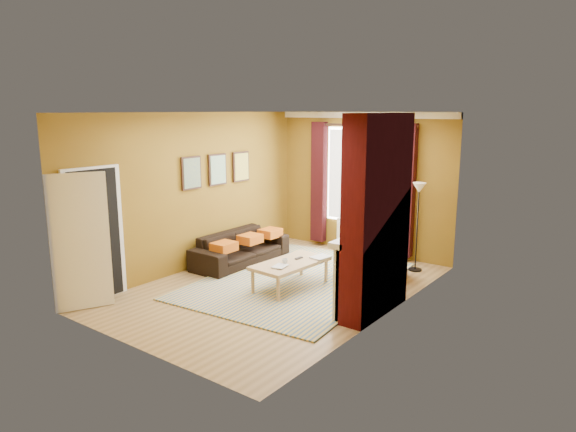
% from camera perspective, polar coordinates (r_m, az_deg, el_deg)
% --- Properties ---
extents(ground, '(5.50, 5.50, 0.00)m').
position_cam_1_polar(ground, '(8.44, -1.03, -7.95)').
color(ground, olive).
rests_on(ground, ground).
extents(room_walls, '(3.82, 5.54, 2.83)m').
position_cam_1_polar(room_walls, '(7.95, 3.75, 1.11)').
color(room_walls, brown).
rests_on(room_walls, ground).
extents(striped_rug, '(3.13, 4.11, 0.02)m').
position_cam_1_polar(striped_rug, '(8.76, 1.03, -7.13)').
color(striped_rug, '#356093').
rests_on(striped_rug, ground).
extents(sofa, '(0.81, 2.03, 0.59)m').
position_cam_1_polar(sofa, '(9.70, -5.28, -3.53)').
color(sofa, black).
rests_on(sofa, ground).
extents(armchair, '(1.32, 1.25, 0.69)m').
position_cam_1_polar(armchair, '(9.01, 9.25, -4.51)').
color(armchair, black).
rests_on(armchair, ground).
extents(coffee_table, '(0.75, 1.38, 0.45)m').
position_cam_1_polar(coffee_table, '(8.29, 0.30, -5.41)').
color(coffee_table, tan).
rests_on(coffee_table, ground).
extents(wicker_stool, '(0.51, 0.51, 0.49)m').
position_cam_1_polar(wicker_stool, '(9.84, 8.34, -3.69)').
color(wicker_stool, olive).
rests_on(wicker_stool, ground).
extents(floor_lamp, '(0.27, 0.27, 1.59)m').
position_cam_1_polar(floor_lamp, '(9.28, 14.31, 1.55)').
color(floor_lamp, black).
rests_on(floor_lamp, ground).
extents(book_a, '(0.24, 0.29, 0.02)m').
position_cam_1_polar(book_a, '(8.04, -1.51, -5.53)').
color(book_a, '#999999').
rests_on(book_a, coffee_table).
extents(book_b, '(0.29, 0.36, 0.02)m').
position_cam_1_polar(book_b, '(8.58, 3.08, -4.42)').
color(book_b, '#999999').
rests_on(book_b, coffee_table).
extents(mug, '(0.10, 0.10, 0.09)m').
position_cam_1_polar(mug, '(8.11, -0.33, -5.10)').
color(mug, '#999999').
rests_on(mug, coffee_table).
extents(tv_remote, '(0.06, 0.16, 0.02)m').
position_cam_1_polar(tv_remote, '(8.43, 1.21, -4.70)').
color(tv_remote, '#262629').
rests_on(tv_remote, coffee_table).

